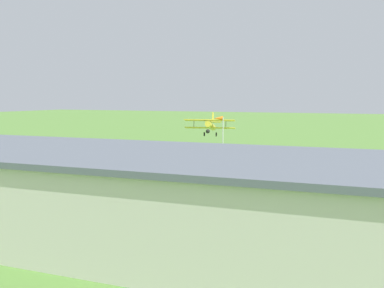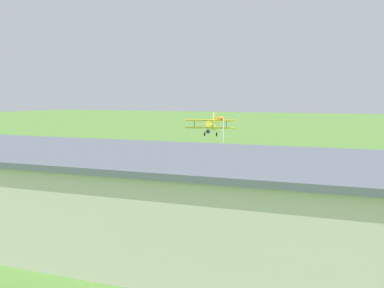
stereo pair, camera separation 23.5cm
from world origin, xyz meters
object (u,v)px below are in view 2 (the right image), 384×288
Objects in this scene: biplane at (211,125)px; person_near_hangar_door at (78,169)px; car_silver at (0,172)px; windsock at (219,122)px; person_beside_truck at (88,169)px; hangar at (91,192)px.

person_near_hangar_door is at bearing 68.82° from biplane.
car_silver is 8.46m from person_near_hangar_door.
windsock is at bearing -133.11° from car_silver.
windsock is at bearing -127.26° from person_beside_truck.
person_near_hangar_door is (-6.48, -5.44, -0.10)m from car_silver.
biplane is 5.30× the size of person_near_hangar_door.
windsock reaches higher than hangar.
windsock is at bearing -85.56° from hangar.
person_near_hangar_door is at bearing 7.05° from person_beside_truck.
windsock is at bearing 119.32° from biplane.
person_near_hangar_door is at bearing -48.73° from hangar.
biplane is at bearing -80.58° from hangar.
car_silver is 2.48× the size of person_beside_truck.
person_beside_truck is 1.06× the size of person_near_hangar_door.
person_near_hangar_door is at bearing -139.96° from car_silver.
biplane reaches higher than person_near_hangar_door.
biplane is 23.17m from person_beside_truck.
car_silver is at bearing 46.89° from windsock.
hangar is 31.97m from windsock.
car_silver is 9.62m from person_beside_truck.
car_silver reaches higher than person_beside_truck.
biplane is 2.01× the size of car_silver.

